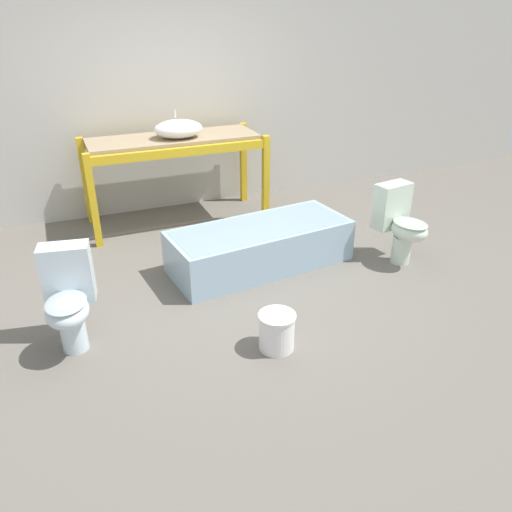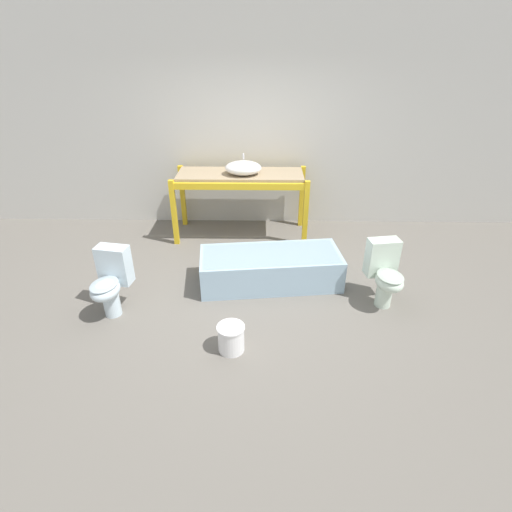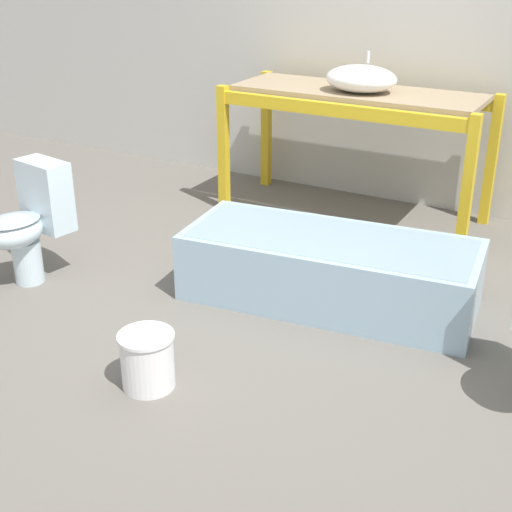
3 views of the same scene
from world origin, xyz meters
The scene contains 8 objects.
ground_plane centered at (0.00, 0.00, 0.00)m, with size 12.00×12.00×0.00m, color #666059.
warehouse_wall_rear centered at (0.00, 2.21, 1.60)m, with size 10.80×0.08×3.20m.
shelving_rack centered at (-0.12, 1.67, 0.82)m, with size 1.94×0.76×0.97m.
sink_basin centered at (-0.08, 1.60, 1.06)m, with size 0.51×0.41×0.27m.
bathtub_main centered at (0.30, 0.28, 0.23)m, with size 1.76×0.87×0.40m.
toilet_near centered at (1.57, -0.12, 0.40)m, with size 0.40×0.57×0.74m.
toilet_far centered at (-1.43, -0.34, 0.40)m, with size 0.40×0.57×0.74m.
bucket_white centered at (-0.09, -0.95, 0.15)m, with size 0.27×0.27×0.28m.
Camera 2 is at (0.20, -3.92, 2.70)m, focal length 28.00 mm.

